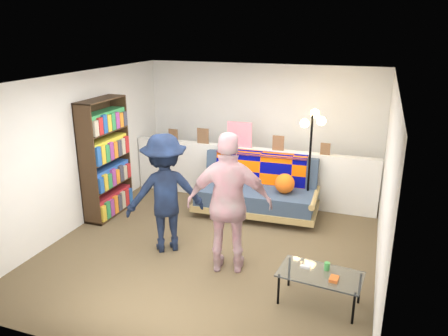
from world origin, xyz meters
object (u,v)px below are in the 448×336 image
object	(u,v)px
coffee_table	(321,276)
floor_lamp	(312,143)
futon_sofa	(258,191)
person_right	(229,204)
person_left	(165,193)
bookshelf	(105,162)

from	to	relation	value
coffee_table	floor_lamp	bearing A→B (deg)	102.48
futon_sofa	person_right	world-z (taller)	person_right
coffee_table	floor_lamp	xyz separation A→B (m)	(-0.53, 2.39, 0.92)
floor_lamp	person_left	xyz separation A→B (m)	(-1.72, -1.78, -0.44)
futon_sofa	person_right	size ratio (longest dim) A/B	1.12
coffee_table	person_left	bearing A→B (deg)	164.96
person_right	futon_sofa	bearing A→B (deg)	-99.84
floor_lamp	person_left	world-z (taller)	floor_lamp
futon_sofa	coffee_table	size ratio (longest dim) A/B	2.13
coffee_table	person_left	xyz separation A→B (m)	(-2.25, 0.60, 0.48)
person_left	coffee_table	bearing A→B (deg)	130.31
bookshelf	person_right	xyz separation A→B (m)	(2.50, -1.00, 0.01)
bookshelf	floor_lamp	size ratio (longest dim) A/B	1.09
coffee_table	person_right	xyz separation A→B (m)	(-1.22, 0.37, 0.56)
person_left	person_right	distance (m)	1.05
coffee_table	person_left	world-z (taller)	person_left
coffee_table	person_right	distance (m)	1.39
floor_lamp	person_right	size ratio (longest dim) A/B	0.98
futon_sofa	floor_lamp	size ratio (longest dim) A/B	1.15
futon_sofa	person_left	world-z (taller)	person_left
bookshelf	coffee_table	xyz separation A→B (m)	(3.73, -1.37, -0.55)
bookshelf	futon_sofa	bearing A→B (deg)	19.70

